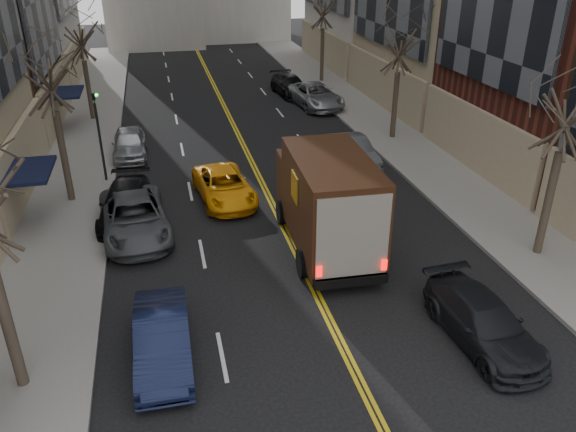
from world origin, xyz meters
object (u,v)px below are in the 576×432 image
pedestrian (312,199)px  taxi (224,186)px  ups_truck (327,201)px  observer_sedan (483,322)px

pedestrian → taxi: bearing=44.7°
ups_truck → observer_sedan: (2.88, -6.47, -1.27)m
ups_truck → observer_sedan: ups_truck is taller
ups_truck → taxi: ups_truck is taller
observer_sedan → taxi: bearing=114.4°
observer_sedan → taxi: observer_sedan is taller
taxi → pedestrian: pedestrian is taller
taxi → pedestrian: size_ratio=2.63×
ups_truck → observer_sedan: 7.20m
pedestrian → ups_truck: bearing=171.4°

